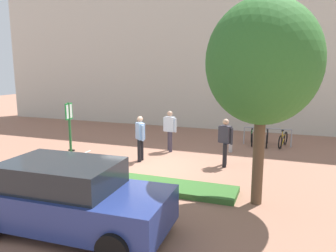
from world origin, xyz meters
name	(u,v)px	position (x,y,z in m)	size (l,w,h in m)	color
ground_plane	(150,168)	(0.00, 0.00, 0.00)	(60.00, 60.00, 0.00)	#936651
building_facade	(209,41)	(0.00, 8.65, 5.00)	(28.00, 1.20, 10.00)	beige
planter_strip	(122,181)	(-0.19, -1.74, 0.08)	(7.00, 1.10, 0.16)	#336028
tree_sidewalk	(263,63)	(3.82, -1.86, 3.62)	(2.80, 2.80, 5.18)	brown
parking_sign_post	(70,129)	(-2.03, -1.74, 1.58)	(0.08, 0.36, 2.42)	#2D7238
bike_at_sign	(77,165)	(-1.94, -1.56, 0.35)	(1.68, 0.42, 0.86)	black
bike_rack_cluster	(267,138)	(3.67, 4.90, 0.35)	(2.11, 1.58, 0.83)	#99999E
bollard_steel	(231,142)	(2.31, 3.15, 0.45)	(0.16, 0.16, 0.90)	#ADADB2
person_shirt_white	(170,128)	(-0.15, 2.45, 0.98)	(0.61, 0.40, 1.72)	#383342
person_suited_dark	(225,139)	(2.43, 1.14, 0.98)	(0.57, 0.49, 1.72)	black
person_shirt_blue	(140,136)	(-0.68, 0.66, 0.98)	(0.46, 0.45, 1.72)	black
car_navy_sedan	(69,197)	(0.14, -4.73, 0.76)	(4.36, 2.15, 1.54)	navy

